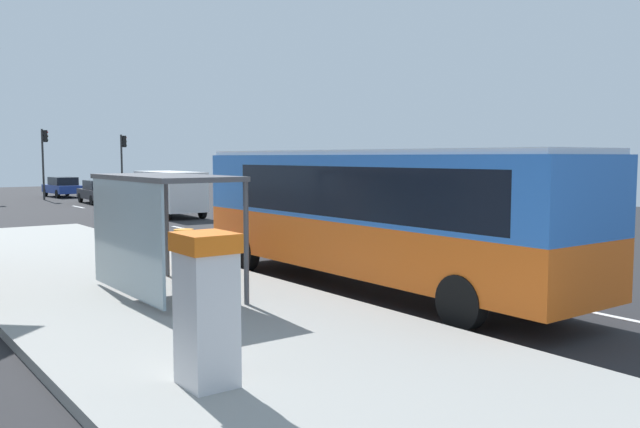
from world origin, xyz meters
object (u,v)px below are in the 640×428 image
(traffic_light_median, at_px, (44,153))
(recycling_bin_orange, at_px, (184,247))
(bus, at_px, (372,210))
(bus_shelter, at_px, (150,204))
(sedan_near, at_px, (99,191))
(traffic_light_near_side, at_px, (123,156))
(recycling_bin_yellow, at_px, (208,253))
(recycling_bin_red, at_px, (195,250))
(ticket_machine, at_px, (206,308))
(white_van, at_px, (170,190))
(sedan_far, at_px, (63,187))

(traffic_light_median, bearing_deg, recycling_bin_orange, -97.93)
(bus, height_order, bus_shelter, bus)
(sedan_near, bearing_deg, traffic_light_near_side, 53.27)
(bus, xyz_separation_m, sedan_near, (4.01, 31.89, -1.05))
(traffic_light_near_side, bearing_deg, recycling_bin_yellow, -106.47)
(traffic_light_near_side, bearing_deg, traffic_light_median, 162.60)
(recycling_bin_red, height_order, recycling_bin_orange, same)
(ticket_machine, bearing_deg, traffic_light_near_side, 71.50)
(white_van, xyz_separation_m, recycling_bin_red, (-6.40, -16.25, -0.69))
(traffic_light_near_side, bearing_deg, recycling_bin_orange, -107.17)
(sedan_far, bearing_deg, recycling_bin_yellow, -99.94)
(recycling_bin_orange, xyz_separation_m, traffic_light_near_side, (9.70, 31.41, 2.47))
(recycling_bin_red, distance_m, bus_shelter, 3.66)
(bus, xyz_separation_m, ticket_machine, (-6.25, -4.05, -0.67))
(bus, height_order, sedan_far, bus)
(white_van, bearing_deg, bus_shelter, -114.63)
(recycling_bin_red, bearing_deg, sedan_near, 76.85)
(traffic_light_near_side, distance_m, traffic_light_median, 5.35)
(traffic_light_near_side, bearing_deg, recycling_bin_red, -106.81)
(white_van, bearing_deg, recycling_bin_red, -111.50)
(sedan_near, height_order, ticket_machine, ticket_machine)
(ticket_machine, relative_size, recycling_bin_yellow, 2.04)
(sedan_far, bearing_deg, traffic_light_median, -125.34)
(recycling_bin_red, xyz_separation_m, traffic_light_median, (4.60, 33.71, 2.68))
(traffic_light_near_side, distance_m, bus_shelter, 36.66)
(sedan_far, xyz_separation_m, recycling_bin_yellow, (-6.50, -37.10, -0.14))
(recycling_bin_orange, distance_m, traffic_light_median, 33.44)
(sedan_far, bearing_deg, traffic_light_near_side, -53.23)
(ticket_machine, distance_m, recycling_bin_orange, 9.61)
(bus, bearing_deg, bus_shelter, 161.89)
(bus, xyz_separation_m, bus_shelter, (-4.70, 1.54, 0.25))
(traffic_light_median, bearing_deg, white_van, -84.11)
(recycling_bin_yellow, bearing_deg, bus, -53.63)
(sedan_far, relative_size, bus_shelter, 1.12)
(bus_shelter, bearing_deg, recycling_bin_orange, 55.68)
(sedan_far, bearing_deg, recycling_bin_red, -100.13)
(white_van, relative_size, sedan_far, 1.18)
(recycling_bin_yellow, height_order, bus_shelter, bus_shelter)
(bus, relative_size, recycling_bin_orange, 11.60)
(sedan_near, height_order, traffic_light_median, traffic_light_median)
(ticket_machine, bearing_deg, recycling_bin_red, 65.19)
(white_van, height_order, recycling_bin_red, white_van)
(sedan_far, relative_size, recycling_bin_orange, 4.70)
(recycling_bin_red, relative_size, traffic_light_median, 0.19)
(sedan_far, distance_m, recycling_bin_orange, 36.28)
(sedan_far, height_order, ticket_machine, ticket_machine)
(ticket_machine, distance_m, bus_shelter, 5.87)
(sedan_near, xyz_separation_m, traffic_light_near_side, (3.21, 4.30, 2.33))
(white_van, bearing_deg, sedan_near, 89.52)
(recycling_bin_orange, height_order, traffic_light_median, traffic_light_median)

